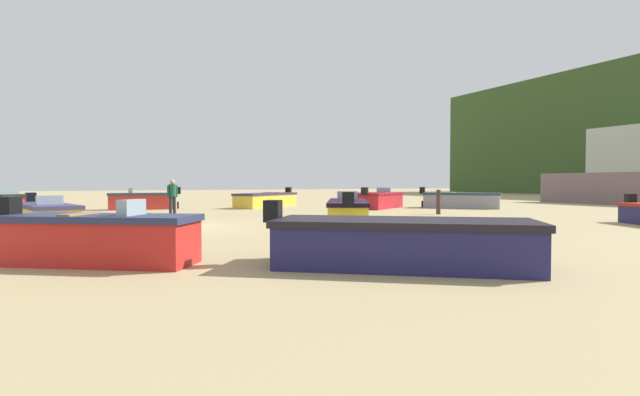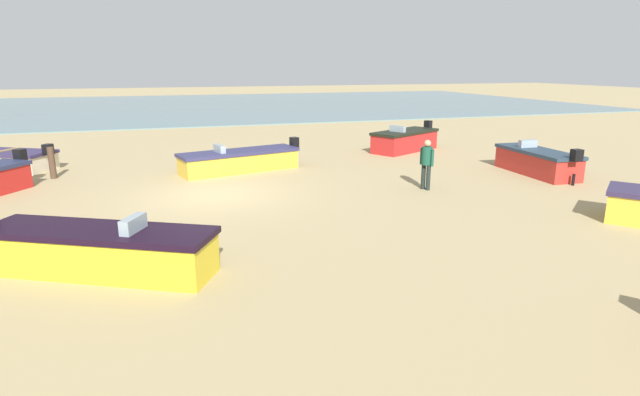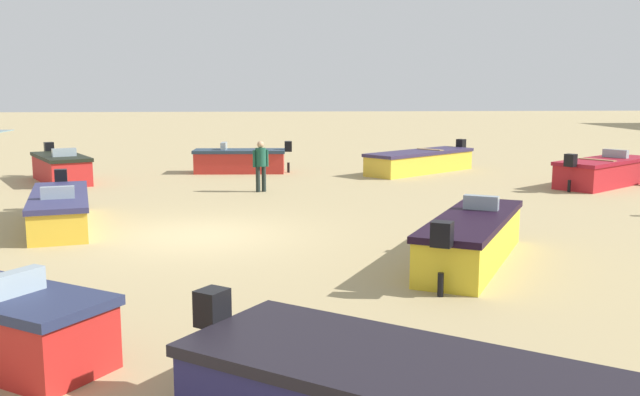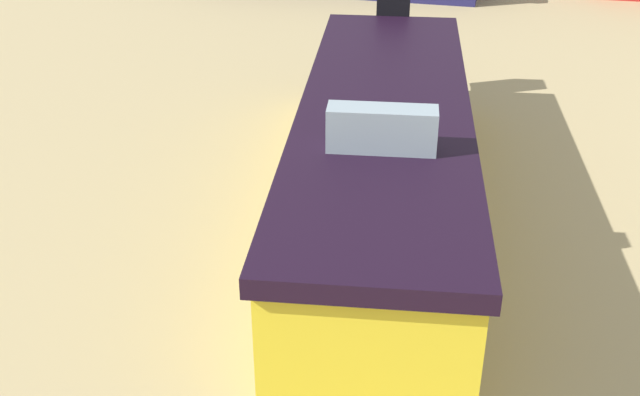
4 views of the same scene
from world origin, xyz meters
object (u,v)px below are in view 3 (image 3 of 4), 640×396
boat_yellow_0 (472,239)px  boat_red_8 (604,172)px  boat_yellow_1 (420,161)px  beach_walker_distant (261,162)px  boat_red_3 (61,168)px  boat_yellow_9 (60,210)px  boat_red_2 (240,161)px

boat_yellow_0 → boat_red_8: boat_red_8 is taller
boat_yellow_1 → beach_walker_distant: beach_walker_distant is taller
boat_yellow_1 → boat_red_3: (1.82, -13.20, 0.06)m
boat_yellow_0 → boat_yellow_9: (-4.15, -8.84, -0.05)m
boat_red_2 → beach_walker_distant: size_ratio=2.37×
boat_yellow_0 → boat_yellow_1: size_ratio=0.94×
boat_yellow_1 → beach_walker_distant: bearing=88.0°
boat_yellow_0 → boat_red_2: bearing=136.8°
boat_red_8 → boat_yellow_9: bearing=-108.0°
boat_red_2 → boat_red_3: (2.25, -6.17, 0.02)m
boat_red_2 → boat_red_8: size_ratio=0.88×
boat_yellow_0 → beach_walker_distant: size_ratio=2.84×
boat_yellow_1 → boat_red_8: (4.08, 5.42, 0.03)m
boat_yellow_0 → boat_yellow_1: bearing=109.6°
boat_yellow_1 → boat_red_8: boat_red_8 is taller
boat_yellow_0 → beach_walker_distant: beach_walker_distant is taller
boat_yellow_0 → boat_red_8: size_ratio=1.05×
boat_yellow_0 → boat_red_2: boat_red_2 is taller
boat_red_2 → boat_red_8: 13.25m
boat_yellow_9 → beach_walker_distant: (-5.26, 4.75, 0.54)m
boat_red_3 → boat_yellow_9: (8.11, 2.28, -0.08)m
boat_yellow_1 → boat_red_8: 6.79m
boat_yellow_1 → beach_walker_distant: 7.75m
boat_yellow_1 → boat_red_2: bearing=47.4°
boat_red_2 → beach_walker_distant: 5.19m
boat_yellow_0 → beach_walker_distant: (-9.41, -4.09, 0.49)m
boat_yellow_1 → boat_yellow_9: bearing=93.2°
boat_yellow_9 → boat_yellow_1: bearing=-152.4°
boat_red_8 → beach_walker_distant: beach_walker_distant is taller
boat_yellow_9 → boat_red_3: bearing=-89.0°
boat_red_2 → beach_walker_distant: (5.10, 0.86, 0.48)m
boat_red_8 → boat_yellow_9: boat_red_8 is taller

